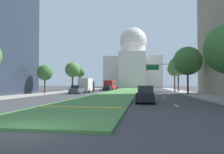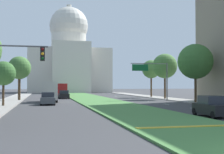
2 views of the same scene
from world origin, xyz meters
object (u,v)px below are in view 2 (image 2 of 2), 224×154
(box_truck_delivery, at_px, (49,91))
(sedan_lead_stopped, at_px, (212,107))
(street_tree_right_mid, at_px, (195,62))
(city_bus, at_px, (60,89))
(traffic_light_near_left, at_px, (7,67))
(sedan_distant, at_px, (64,95))
(street_tree_left_mid, at_px, (3,74))
(street_tree_left_far, at_px, (19,68))
(capitol_building, at_px, (69,59))
(street_tree_right_distant, at_px, (151,69))
(street_tree_left_distant, at_px, (19,71))
(overhead_guide_sign, at_px, (153,73))
(street_tree_right_far, at_px, (165,66))
(sedan_midblock, at_px, (48,99))

(box_truck_delivery, bearing_deg, sedan_lead_stopped, -62.79)
(street_tree_right_mid, relative_size, city_bus, 0.79)
(traffic_light_near_left, xyz_separation_m, sedan_distant, (5.90, 42.15, -3.03))
(street_tree_left_mid, xyz_separation_m, box_truck_delivery, (5.75, 9.22, -2.43))
(street_tree_right_mid, distance_m, sedan_distant, 26.94)
(street_tree_left_mid, distance_m, street_tree_left_far, 14.16)
(capitol_building, height_order, street_tree_right_distant, capitol_building)
(street_tree_left_far, relative_size, city_bus, 0.68)
(street_tree_left_distant, relative_size, sedan_distant, 1.53)
(overhead_guide_sign, xyz_separation_m, sedan_distant, (-14.39, 11.24, -3.92))
(street_tree_left_mid, xyz_separation_m, street_tree_right_far, (26.93, 14.13, 2.07))
(street_tree_right_far, bearing_deg, city_bus, 140.23)
(street_tree_right_mid, xyz_separation_m, street_tree_right_far, (0.25, 12.47, 0.04))
(overhead_guide_sign, relative_size, street_tree_right_mid, 0.75)
(box_truck_delivery, bearing_deg, sedan_midblock, -92.57)
(street_tree_left_distant, relative_size, city_bus, 0.63)
(street_tree_right_far, relative_size, sedan_distant, 1.87)
(street_tree_left_far, xyz_separation_m, sedan_distant, (7.84, 6.91, -4.75))
(street_tree_right_mid, bearing_deg, sedan_midblock, 176.43)
(sedan_lead_stopped, height_order, sedan_distant, sedan_lead_stopped)
(street_tree_left_far, distance_m, city_bus, 17.65)
(box_truck_delivery, bearing_deg, street_tree_right_distant, 32.03)
(traffic_light_near_left, height_order, street_tree_left_mid, street_tree_left_mid)
(box_truck_delivery, height_order, city_bus, box_truck_delivery)
(street_tree_left_distant, bearing_deg, city_bus, 40.18)
(street_tree_left_distant, bearing_deg, street_tree_right_distant, 0.09)
(street_tree_left_mid, bearing_deg, sedan_distant, 67.51)
(street_tree_left_mid, height_order, street_tree_right_distant, street_tree_right_distant)
(street_tree_right_far, bearing_deg, street_tree_right_mid, -91.16)
(street_tree_left_mid, relative_size, street_tree_left_far, 0.75)
(sedan_lead_stopped, bearing_deg, street_tree_right_mid, 66.72)
(traffic_light_near_left, relative_size, sedan_midblock, 1.10)
(sedan_midblock, bearing_deg, street_tree_left_far, 112.65)
(street_tree_right_mid, distance_m, city_bus, 33.67)
(street_tree_left_distant, height_order, street_tree_right_distant, street_tree_right_distant)
(street_tree_right_far, bearing_deg, street_tree_left_mid, -152.31)
(overhead_guide_sign, bearing_deg, street_tree_left_mid, -157.14)
(street_tree_left_far, bearing_deg, traffic_light_near_left, -86.86)
(sedan_lead_stopped, height_order, city_bus, city_bus)
(street_tree_left_mid, xyz_separation_m, street_tree_left_distant, (0.15, 22.64, 1.25))
(street_tree_left_far, xyz_separation_m, city_bus, (7.53, 15.52, -3.75))
(sedan_lead_stopped, distance_m, sedan_distant, 38.73)
(traffic_light_near_left, bearing_deg, street_tree_left_mid, 97.48)
(overhead_guide_sign, distance_m, sedan_lead_stopped, 26.72)
(traffic_light_near_left, distance_m, street_tree_right_mid, 33.14)
(sedan_lead_stopped, bearing_deg, sedan_midblock, 124.77)
(city_bus, bearing_deg, traffic_light_near_left, -96.29)
(street_tree_left_mid, distance_m, sedan_midblock, 7.05)
(street_tree_right_mid, xyz_separation_m, sedan_lead_stopped, (-7.77, -18.05, -5.29))
(capitol_building, xyz_separation_m, street_tree_left_distant, (-13.49, -49.57, -6.46))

